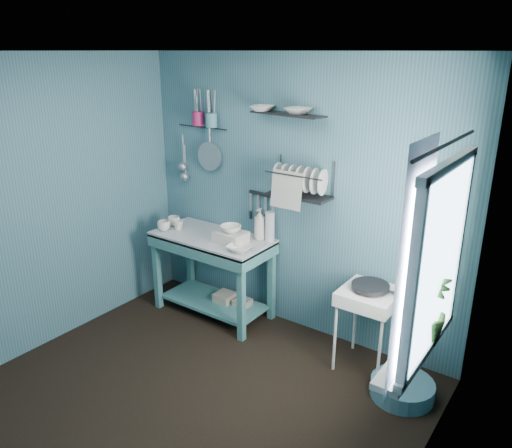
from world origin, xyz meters
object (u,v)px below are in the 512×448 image
Objects in this scene: potted_plant at (425,307)px; dish_rack at (300,179)px; wash_tub at (231,237)px; hotplate_stand at (367,329)px; colander at (209,156)px; frying_pan at (370,286)px; water_bottle at (270,226)px; utensil_cup_magenta at (198,119)px; storage_tin_small at (243,309)px; work_counter at (213,275)px; soap_bottle at (260,224)px; mug_left at (164,226)px; floor_basin at (402,389)px; mug_right at (174,221)px; utensil_cup_teal at (211,120)px; storage_tin_large at (225,303)px; mug_mid at (178,225)px.

dish_rack is at bearing 148.86° from potted_plant.
wash_tub is 1.46m from hotplate_stand.
frying_pan is at bearing -6.82° from colander.
utensil_cup_magenta is at bearing 179.82° from water_bottle.
utensil_cup_magenta reaches higher than storage_tin_small.
potted_plant is at bearing -27.20° from water_bottle.
work_counter is at bearing 175.43° from wash_tub.
wash_tub is at bearing -177.72° from frying_pan.
storage_tin_small is (-0.12, -0.12, -0.87)m from soap_bottle.
frying_pan is 1.50× the size of storage_tin_small.
utensil_cup_magenta reaches higher than mug_left.
floor_basin is (1.58, -0.36, -0.91)m from soap_bottle.
soap_bottle is (0.92, 0.20, 0.10)m from mug_right.
mug_right is 0.26× the size of floor_basin.
water_bottle is at bearing 172.07° from dish_rack.
water_bottle is (0.27, 0.24, 0.09)m from wash_tub.
work_counter is 1.49m from utensil_cup_teal.
water_bottle is at bearing 22.04° from storage_tin_large.
storage_tin_large is (0.48, 0.11, -0.76)m from mug_mid.
mug_left is 1.07m from water_bottle.
storage_tin_small is at bearing -170.35° from dish_rack.
floor_basin is (2.38, -0.10, -0.81)m from mug_mid.
mug_mid is 0.33× the size of frying_pan.
frying_pan is at bearing 154.23° from floor_basin.
frying_pan is at bearing -6.10° from utensil_cup_teal.
mug_right reaches higher than floor_basin.
soap_bottle is 0.63× the size of floor_basin.
dish_rack is (0.85, 0.17, 1.06)m from work_counter.
water_bottle is at bearing -0.22° from utensil_cup_teal.
storage_tin_large is (-1.51, 0.02, -0.24)m from hotplate_stand.
utensil_cup_teal is (-0.57, 0.02, 0.91)m from soap_bottle.
utensil_cup_magenta reaches higher than floor_basin.
floor_basin is (0.39, -0.19, -0.68)m from frying_pan.
colander is at bearing 57.50° from mug_left.
mug_mid is (0.10, 0.10, -0.00)m from mug_left.
utensil_cup_teal is at bearing 49.48° from mug_left.
water_bottle is at bearing -0.18° from utensil_cup_magenta.
floor_basin is (1.48, -0.38, -0.90)m from water_bottle.
dish_rack is 1.07m from colander.
dish_rack is (-0.76, 0.14, 1.13)m from hotplate_stand.
hotplate_stand reaches higher than floor_basin.
work_counter is 0.79m from water_bottle.
storage_tin_large is at bearing -22.34° from utensil_cup_magenta.
utensil_cup_teal is 0.36m from colander.
dish_rack is at bearing 10.68° from mug_mid.
work_counter is at bearing -157.07° from water_bottle.
work_counter is 1.52m from utensil_cup_magenta.
dish_rack is at bearing 169.63° from frying_pan.
colander is (-0.64, 0.05, 0.55)m from soap_bottle.
mug_right is 1.05m from water_bottle.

